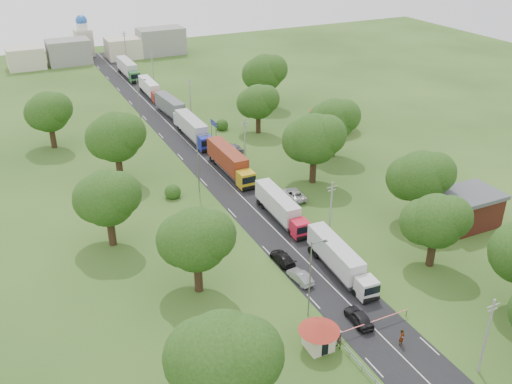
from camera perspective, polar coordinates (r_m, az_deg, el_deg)
ground at (r=83.54m, az=1.51°, el=-3.40°), size 260.00×260.00×0.00m
road at (r=99.69m, az=-3.74°, el=1.83°), size 8.00×200.00×0.04m
boom_barrier at (r=65.14m, az=10.77°, el=-12.95°), size 9.22×0.35×1.18m
guard_booth at (r=61.64m, az=6.33°, el=-13.71°), size 4.40×4.40×3.45m
info_sign at (r=113.20m, az=-4.26°, el=6.59°), size 0.12×3.10×4.10m
pole_0 at (r=61.25m, az=22.05°, el=-13.15°), size 1.60×0.24×9.00m
pole_1 at (r=78.47m, az=7.47°, el=-1.86°), size 1.60×0.24×9.00m
pole_2 at (r=100.66m, az=-1.14°, el=5.05°), size 1.60×0.24×9.00m
pole_3 at (r=125.20m, az=-6.59°, el=9.31°), size 1.60×0.24×9.00m
pole_4 at (r=150.95m, az=-10.29°, el=12.10°), size 1.60×0.24×9.00m
pole_5 at (r=177.38m, az=-12.95°, el=14.04°), size 1.60×0.24×9.00m
lamp_0 at (r=63.68m, az=5.55°, el=-8.30°), size 2.03×0.22×10.00m
lamp_1 at (r=91.43m, az=-5.75°, el=3.17°), size 2.03×0.22×10.00m
lamp_2 at (r=122.93m, az=-11.58°, el=9.03°), size 2.03×0.22×10.00m
tree_2 at (r=75.04m, az=17.52°, el=-2.74°), size 8.00×8.00×10.10m
tree_3 at (r=84.94m, az=16.14°, el=1.51°), size 8.80×8.80×11.07m
tree_4 at (r=93.92m, az=5.81°, el=5.34°), size 9.60×9.60×12.05m
tree_5 at (r=105.01m, az=7.77°, el=7.23°), size 8.80×8.80×11.07m
tree_6 at (r=115.86m, az=0.20°, el=9.03°), size 8.00×8.00×10.10m
tree_7 at (r=132.26m, az=0.87°, el=11.86°), size 9.60×9.60×12.05m
tree_9 at (r=50.18m, az=-3.37°, el=-16.23°), size 9.60×9.60×12.05m
tree_10 at (r=66.96m, az=-6.05°, el=-4.68°), size 8.80×8.80×11.07m
tree_11 at (r=78.26m, az=-14.70°, el=-0.54°), size 8.80×8.80×11.07m
tree_12 at (r=97.07m, az=-13.87°, el=5.41°), size 9.60×9.60×12.05m
tree_13 at (r=114.95m, az=-20.05°, el=7.57°), size 8.80×8.80×11.07m
house_brick at (r=88.23m, az=20.46°, el=-1.53°), size 8.60×6.60×5.20m
house_cream at (r=119.70m, az=7.83°, el=7.88°), size 10.08×10.08×5.80m
distant_town at (r=181.44m, az=-14.81°, el=13.73°), size 52.00×8.00×8.00m
church at (r=187.95m, az=-16.86°, el=14.51°), size 5.00×5.00×12.30m
truck_0 at (r=73.22m, az=8.32°, el=-6.64°), size 3.11×13.82×3.82m
truck_1 at (r=84.43m, az=2.45°, el=-1.50°), size 2.70×13.71×3.79m
truck_2 at (r=98.95m, az=-2.64°, el=3.11°), size 2.66×15.43×4.28m
truck_3 at (r=114.30m, az=-6.30°, el=6.29°), size 2.60×15.17×4.21m
truck_4 at (r=127.80m, az=-8.48°, el=8.37°), size 3.32×14.83×4.09m
truck_5 at (r=143.30m, az=-10.54°, el=10.17°), size 2.46×13.56×3.76m
truck_6 at (r=161.55m, az=-12.68°, el=11.96°), size 2.66×15.34×4.26m
car_lane_front at (r=66.31m, az=10.25°, el=-12.23°), size 2.03×4.47×1.49m
car_lane_mid at (r=71.81m, az=4.45°, el=-8.45°), size 1.84×4.26×1.36m
car_lane_rear at (r=75.13m, az=2.67°, el=-6.62°), size 1.95×4.68×1.35m
car_verge_near at (r=90.98m, az=3.84°, el=-0.23°), size 2.76×5.45×1.48m
car_verge_far at (r=108.25m, az=-2.27°, el=4.43°), size 2.73×5.07×1.64m
pedestrian_near at (r=64.27m, az=14.37°, el=-13.95°), size 0.82×0.68×1.94m
pedestrian_booth at (r=62.68m, az=8.29°, el=-14.58°), size 0.91×1.03×1.79m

